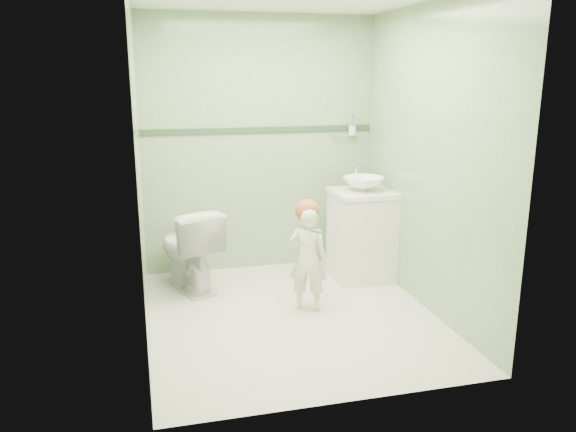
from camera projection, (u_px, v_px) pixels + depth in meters
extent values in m
plane|color=beige|center=(293.00, 316.00, 4.49)|extent=(2.50, 2.50, 0.00)
cube|color=gray|center=(260.00, 146.00, 5.37)|extent=(2.20, 0.04, 2.40)
cube|color=gray|center=(352.00, 202.00, 3.02)|extent=(2.20, 0.04, 2.40)
cube|color=gray|center=(140.00, 172.00, 3.94)|extent=(0.04, 2.50, 2.40)
cube|color=gray|center=(428.00, 160.00, 4.46)|extent=(0.04, 2.50, 2.40)
cube|color=#2C472D|center=(260.00, 130.00, 5.32)|extent=(2.20, 0.02, 0.05)
cube|color=silver|center=(361.00, 236.00, 5.25)|extent=(0.52, 0.50, 0.80)
cube|color=white|center=(363.00, 193.00, 5.15)|extent=(0.54, 0.52, 0.04)
imported|color=white|center=(363.00, 184.00, 5.13)|extent=(0.37, 0.37, 0.13)
cylinder|color=silver|center=(356.00, 174.00, 5.30)|extent=(0.03, 0.03, 0.18)
cylinder|color=silver|center=(358.00, 166.00, 5.23)|extent=(0.02, 0.12, 0.02)
cylinder|color=silver|center=(346.00, 135.00, 5.50)|extent=(0.26, 0.02, 0.02)
cylinder|color=silver|center=(352.00, 130.00, 5.49)|extent=(0.07, 0.07, 0.09)
cylinder|color=purple|center=(353.00, 123.00, 5.45)|extent=(0.01, 0.01, 0.17)
cylinder|color=#C8383D|center=(353.00, 123.00, 5.48)|extent=(0.01, 0.01, 0.17)
cylinder|color=#3A6BC7|center=(352.00, 123.00, 5.46)|extent=(0.01, 0.01, 0.17)
imported|color=white|center=(188.00, 248.00, 4.98)|extent=(0.63, 0.83, 0.74)
imported|color=beige|center=(308.00, 259.00, 4.52)|extent=(0.37, 0.31, 0.85)
sphere|color=#AA5233|center=(307.00, 211.00, 4.45)|extent=(0.19, 0.19, 0.19)
cylinder|color=#118B7A|center=(316.00, 232.00, 4.32)|extent=(0.12, 0.10, 0.06)
cube|color=white|center=(309.00, 225.00, 4.36)|extent=(0.03, 0.03, 0.02)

